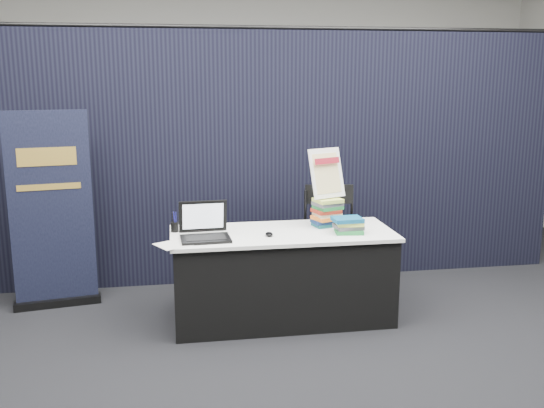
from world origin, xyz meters
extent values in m
plane|color=black|center=(0.00, 0.00, 0.00)|extent=(8.00, 8.00, 0.00)
cube|color=#B0AFA6|center=(0.00, 4.00, 1.75)|extent=(8.00, 0.02, 3.50)
cube|color=black|center=(0.00, 1.60, 1.20)|extent=(6.00, 0.08, 2.40)
cube|color=black|center=(0.00, 0.55, 0.36)|extent=(1.76, 0.71, 0.72)
cube|color=silver|center=(0.00, 0.55, 0.73)|extent=(1.80, 0.75, 0.03)
cube|color=black|center=(-0.63, 0.39, 0.76)|extent=(0.39, 0.28, 0.02)
cube|color=black|center=(-0.63, 0.52, 0.90)|extent=(0.38, 0.09, 0.26)
cube|color=white|center=(-0.63, 0.52, 0.90)|extent=(0.32, 0.06, 0.21)
ellipsoid|color=black|center=(-0.13, 0.43, 0.76)|extent=(0.06, 0.10, 0.03)
cube|color=silver|center=(-0.84, 0.32, 0.75)|extent=(0.39, 0.36, 0.00)
cube|color=silver|center=(-0.70, 0.40, 0.75)|extent=(0.34, 0.26, 0.00)
cube|color=white|center=(-0.61, 0.53, 0.75)|extent=(0.33, 0.27, 0.00)
cylinder|color=black|center=(-0.86, 0.69, 0.79)|extent=(0.08, 0.08, 0.08)
cube|color=#18575C|center=(0.40, 0.67, 0.76)|extent=(0.26, 0.22, 0.03)
cube|color=navy|center=(0.40, 0.67, 0.79)|extent=(0.26, 0.22, 0.03)
cube|color=orange|center=(0.40, 0.67, 0.82)|extent=(0.26, 0.22, 0.03)
cube|color=beige|center=(0.40, 0.67, 0.85)|extent=(0.26, 0.22, 0.03)
cube|color=maroon|center=(0.40, 0.67, 0.88)|extent=(0.26, 0.22, 0.03)
cube|color=#207836|center=(0.40, 0.67, 0.91)|extent=(0.26, 0.22, 0.03)
cube|color=#4F4E53|center=(0.40, 0.67, 0.94)|extent=(0.26, 0.22, 0.03)
cube|color=#C3D153|center=(0.40, 0.67, 0.97)|extent=(0.26, 0.22, 0.03)
cube|color=#207836|center=(0.52, 0.43, 0.77)|extent=(0.23, 0.18, 0.03)
cube|color=#4F4E53|center=(0.52, 0.43, 0.80)|extent=(0.23, 0.18, 0.03)
cube|color=#C3D153|center=(0.52, 0.43, 0.83)|extent=(0.23, 0.18, 0.03)
cube|color=navy|center=(0.52, 0.43, 0.86)|extent=(0.23, 0.18, 0.03)
cube|color=black|center=(0.40, 0.66, 1.00)|extent=(0.20, 0.10, 0.02)
cylinder|color=black|center=(0.32, 0.74, 1.12)|extent=(0.05, 0.10, 0.30)
cylinder|color=black|center=(0.48, 0.74, 1.12)|extent=(0.05, 0.10, 0.30)
cube|color=white|center=(0.40, 0.70, 1.20)|extent=(0.33, 0.23, 0.41)
cube|color=beige|center=(0.40, 0.69, 1.20)|extent=(0.27, 0.18, 0.32)
cube|color=maroon|center=(0.40, 0.69, 1.30)|extent=(0.24, 0.11, 0.05)
cube|color=black|center=(-1.90, 1.14, 0.03)|extent=(0.73, 0.21, 0.07)
cube|color=black|center=(-1.90, 1.16, 0.85)|extent=(0.68, 0.14, 1.71)
cube|color=gold|center=(-1.90, 1.14, 1.32)|extent=(0.47, 0.08, 0.15)
cube|color=gold|center=(-1.90, 1.14, 1.07)|extent=(0.51, 0.09, 0.05)
cylinder|color=black|center=(0.32, 0.69, 0.25)|extent=(0.02, 0.02, 0.49)
cylinder|color=black|center=(0.75, 0.69, 0.25)|extent=(0.02, 0.02, 0.49)
cylinder|color=black|center=(0.32, 1.12, 0.25)|extent=(0.02, 0.02, 0.49)
cylinder|color=black|center=(0.75, 1.12, 0.25)|extent=(0.02, 0.02, 0.49)
cube|color=black|center=(0.54, 0.91, 0.51)|extent=(0.52, 0.52, 0.04)
cube|color=black|center=(0.54, 1.12, 0.93)|extent=(0.44, 0.09, 0.18)
camera|label=1|loc=(-0.86, -4.12, 2.00)|focal=40.00mm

